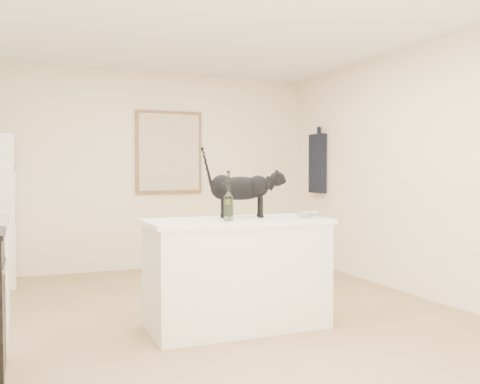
# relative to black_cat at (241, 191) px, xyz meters

# --- Properties ---
(floor) EXTENTS (5.50, 5.50, 0.00)m
(floor) POSITION_rel_black_cat_xyz_m (-0.19, 0.08, -1.12)
(floor) COLOR #9E8154
(floor) RESTS_ON ground
(ceiling) EXTENTS (5.50, 5.50, 0.00)m
(ceiling) POSITION_rel_black_cat_xyz_m (-0.19, 0.08, 1.48)
(ceiling) COLOR white
(ceiling) RESTS_ON ground
(wall_back) EXTENTS (4.50, 0.00, 4.50)m
(wall_back) POSITION_rel_black_cat_xyz_m (-0.19, 2.83, 0.18)
(wall_back) COLOR #F8E6C0
(wall_back) RESTS_ON ground
(wall_front) EXTENTS (4.50, 0.00, 4.50)m
(wall_front) POSITION_rel_black_cat_xyz_m (-0.19, -2.67, 0.18)
(wall_front) COLOR #F8E6C0
(wall_front) RESTS_ON ground
(wall_right) EXTENTS (0.00, 5.50, 5.50)m
(wall_right) POSITION_rel_black_cat_xyz_m (2.06, 0.08, 0.18)
(wall_right) COLOR #F8E6C0
(wall_right) RESTS_ON ground
(island_base) EXTENTS (1.44, 0.67, 0.86)m
(island_base) POSITION_rel_black_cat_xyz_m (-0.09, -0.12, -0.69)
(island_base) COLOR white
(island_base) RESTS_ON floor
(island_top) EXTENTS (1.50, 0.70, 0.04)m
(island_top) POSITION_rel_black_cat_xyz_m (-0.09, -0.12, -0.24)
(island_top) COLOR white
(island_top) RESTS_ON island_base
(artwork_frame) EXTENTS (0.90, 0.03, 1.10)m
(artwork_frame) POSITION_rel_black_cat_xyz_m (0.11, 2.80, 0.43)
(artwork_frame) COLOR brown
(artwork_frame) RESTS_ON wall_back
(artwork_canvas) EXTENTS (0.82, 0.00, 1.02)m
(artwork_canvas) POSITION_rel_black_cat_xyz_m (0.11, 2.78, 0.43)
(artwork_canvas) COLOR beige
(artwork_canvas) RESTS_ON wall_back
(hanging_garment) EXTENTS (0.08, 0.34, 0.80)m
(hanging_garment) POSITION_rel_black_cat_xyz_m (2.00, 2.13, 0.28)
(hanging_garment) COLOR black
(hanging_garment) RESTS_ON wall_right
(black_cat) EXTENTS (0.66, 0.35, 0.44)m
(black_cat) POSITION_rel_black_cat_xyz_m (0.00, 0.00, 0.00)
(black_cat) COLOR black
(black_cat) RESTS_ON island_top
(wine_bottle) EXTENTS (0.09, 0.09, 0.35)m
(wine_bottle) POSITION_rel_black_cat_xyz_m (-0.20, -0.24, -0.05)
(wine_bottle) COLOR #395C24
(wine_bottle) RESTS_ON island_top
(glass_bowl) EXTENTS (0.27, 0.27, 0.05)m
(glass_bowl) POSITION_rel_black_cat_xyz_m (0.51, -0.25, -0.20)
(glass_bowl) COLOR silver
(glass_bowl) RESTS_ON island_top
(fridge_paper) EXTENTS (0.02, 0.13, 0.17)m
(fridge_paper) POSITION_rel_black_cat_xyz_m (-1.79, 2.52, 0.17)
(fridge_paper) COLOR white
(fridge_paper) RESTS_ON fridge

